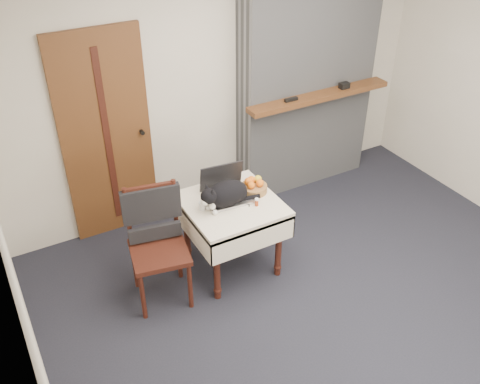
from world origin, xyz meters
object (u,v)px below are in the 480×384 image
(chair, at_px, (155,228))
(laptop, at_px, (225,190))
(cat, at_px, (227,194))
(pill_bottle, at_px, (257,202))
(cream_jar, at_px, (202,206))
(fruit_basket, at_px, (254,186))
(side_table, at_px, (231,213))
(door, at_px, (107,138))

(chair, bearing_deg, laptop, 15.91)
(laptop, relative_size, cat, 0.74)
(cat, height_order, chair, chair)
(cat, distance_m, pill_bottle, 0.26)
(cat, bearing_deg, cream_jar, 156.66)
(fruit_basket, bearing_deg, cream_jar, -177.24)
(laptop, distance_m, cat, 0.13)
(laptop, bearing_deg, cream_jar, -157.86)
(cream_jar, bearing_deg, pill_bottle, -22.38)
(fruit_basket, bearing_deg, pill_bottle, -113.93)
(laptop, xyz_separation_m, chair, (-0.67, -0.06, -0.12))
(side_table, relative_size, fruit_basket, 3.42)
(chair, bearing_deg, fruit_basket, 11.51)
(laptop, distance_m, fruit_basket, 0.26)
(cat, distance_m, cream_jar, 0.23)
(side_table, height_order, pill_bottle, pill_bottle)
(door, xyz_separation_m, chair, (0.03, -1.03, -0.35))
(laptop, xyz_separation_m, pill_bottle, (0.17, -0.25, -0.03))
(door, xyz_separation_m, cat, (0.66, -1.08, -0.19))
(cream_jar, xyz_separation_m, fruit_basket, (0.51, 0.02, 0.02))
(cat, xyz_separation_m, cream_jar, (-0.21, 0.04, -0.08))
(cream_jar, distance_m, fruit_basket, 0.51)
(chair, bearing_deg, cat, 5.84)
(door, bearing_deg, cat, -58.73)
(fruit_basket, bearing_deg, door, 133.26)
(laptop, xyz_separation_m, cream_jar, (-0.25, -0.07, -0.04))
(side_table, distance_m, fruit_basket, 0.30)
(door, distance_m, chair, 1.09)
(side_table, relative_size, cream_jar, 11.37)
(cream_jar, height_order, fruit_basket, fruit_basket)
(chair, bearing_deg, side_table, 7.36)
(door, distance_m, laptop, 1.22)
(side_table, height_order, laptop, laptop)
(pill_bottle, height_order, chair, chair)
(laptop, distance_m, pill_bottle, 0.30)
(cream_jar, relative_size, pill_bottle, 0.98)
(cream_jar, xyz_separation_m, pill_bottle, (0.42, -0.17, 0.00))
(door, distance_m, side_table, 1.34)
(side_table, relative_size, pill_bottle, 11.19)
(cream_jar, bearing_deg, chair, 178.57)
(laptop, xyz_separation_m, fruit_basket, (0.25, -0.05, -0.02))
(door, height_order, pill_bottle, door)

